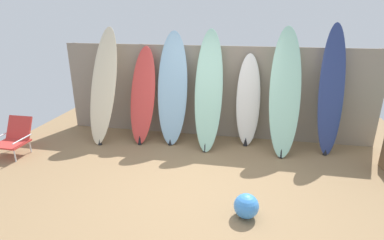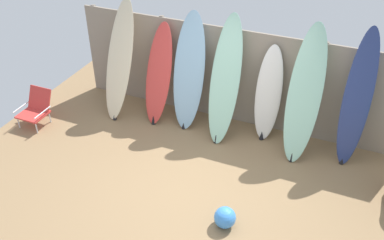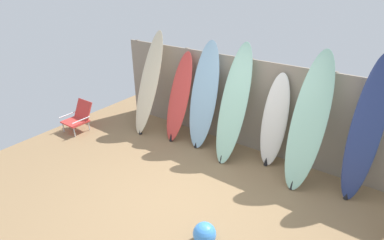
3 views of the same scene
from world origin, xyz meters
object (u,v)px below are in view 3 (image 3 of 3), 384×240
at_px(surfboard_red_1, 179,98).
at_px(surfboard_seafoam_3, 234,105).
at_px(surfboard_navy_6, 366,132).
at_px(surfboard_skyblue_2, 204,97).
at_px(beach_ball, 205,234).
at_px(surfboard_seafoam_5, 309,123).
at_px(beach_chair, 79,116).
at_px(surfboard_cream_0, 149,84).
at_px(surfboard_white_4, 274,122).

height_order(surfboard_red_1, surfboard_seafoam_3, surfboard_seafoam_3).
bearing_deg(surfboard_navy_6, surfboard_skyblue_2, -178.71).
relative_size(surfboard_red_1, beach_ball, 5.89).
relative_size(surfboard_skyblue_2, surfboard_seafoam_5, 0.95).
xyz_separation_m(surfboard_red_1, surfboard_seafoam_5, (2.59, -0.02, 0.19)).
height_order(surfboard_seafoam_5, surfboard_navy_6, surfboard_navy_6).
relative_size(surfboard_seafoam_5, surfboard_navy_6, 0.98).
height_order(surfboard_seafoam_5, beach_chair, surfboard_seafoam_5).
bearing_deg(surfboard_skyblue_2, beach_chair, -156.65).
height_order(surfboard_skyblue_2, beach_ball, surfboard_skyblue_2).
bearing_deg(surfboard_seafoam_5, surfboard_seafoam_3, -179.98).
distance_m(surfboard_navy_6, beach_chair, 5.57).
distance_m(surfboard_cream_0, surfboard_navy_6, 4.12).
distance_m(surfboard_seafoam_3, surfboard_navy_6, 2.11).
xyz_separation_m(beach_chair, beach_ball, (4.05, -1.04, -0.17)).
height_order(surfboard_skyblue_2, surfboard_white_4, surfboard_skyblue_2).
distance_m(surfboard_red_1, beach_chair, 2.35).
xyz_separation_m(surfboard_seafoam_3, surfboard_seafoam_5, (1.33, 0.00, 0.03)).
bearing_deg(beach_chair, surfboard_skyblue_2, 21.42).
distance_m(surfboard_skyblue_2, beach_chair, 2.91).
xyz_separation_m(surfboard_cream_0, surfboard_red_1, (0.74, 0.09, -0.18)).
xyz_separation_m(surfboard_skyblue_2, surfboard_white_4, (1.40, 0.14, -0.20)).
distance_m(surfboard_skyblue_2, beach_ball, 2.75).
relative_size(surfboard_red_1, surfboard_navy_6, 0.80).
distance_m(surfboard_seafoam_5, surfboard_navy_6, 0.79).
bearing_deg(surfboard_cream_0, surfboard_red_1, 6.99).
height_order(surfboard_white_4, surfboard_seafoam_5, surfboard_seafoam_5).
distance_m(beach_chair, beach_ball, 4.18).
distance_m(surfboard_seafoam_5, beach_chair, 4.78).
height_order(surfboard_white_4, surfboard_navy_6, surfboard_navy_6).
relative_size(surfboard_skyblue_2, surfboard_navy_6, 0.93).
distance_m(surfboard_seafoam_3, surfboard_white_4, 0.77).
relative_size(surfboard_cream_0, beach_chair, 3.36).
height_order(surfboard_red_1, surfboard_white_4, surfboard_red_1).
xyz_separation_m(surfboard_seafoam_5, beach_ball, (-0.56, -2.08, -0.92)).
bearing_deg(beach_chair, surfboard_seafoam_5, 10.85).
distance_m(surfboard_seafoam_3, beach_chair, 3.52).
distance_m(surfboard_cream_0, surfboard_red_1, 0.77).
bearing_deg(surfboard_white_4, surfboard_seafoam_5, -19.17).
bearing_deg(beach_ball, beach_chair, 165.65).
height_order(surfboard_cream_0, surfboard_seafoam_5, surfboard_seafoam_5).
bearing_deg(surfboard_white_4, surfboard_navy_6, -3.24).
bearing_deg(surfboard_seafoam_3, surfboard_white_4, 16.76).
bearing_deg(surfboard_cream_0, beach_ball, -35.91).
relative_size(surfboard_skyblue_2, surfboard_white_4, 1.23).
height_order(surfboard_seafoam_3, surfboard_white_4, surfboard_seafoam_3).
bearing_deg(beach_ball, surfboard_skyblue_2, 124.15).
bearing_deg(surfboard_cream_0, beach_chair, -142.48).
distance_m(surfboard_white_4, surfboard_navy_6, 1.42).
height_order(surfboard_cream_0, surfboard_red_1, surfboard_cream_0).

